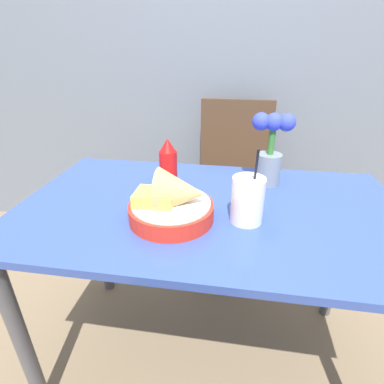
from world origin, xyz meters
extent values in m
plane|color=#7A664C|center=(0.00, 0.00, 0.00)|extent=(12.00, 12.00, 0.00)
cube|color=slate|center=(0.00, 0.98, 1.30)|extent=(7.00, 0.06, 2.60)
cube|color=#334C9E|center=(0.00, 0.00, 0.71)|extent=(1.25, 0.73, 0.02)
cylinder|color=#4C4C51|center=(-0.56, -0.30, 0.35)|extent=(0.05, 0.05, 0.70)
cylinder|color=#4C4C51|center=(-0.56, 0.30, 0.35)|extent=(0.05, 0.05, 0.70)
cylinder|color=#4C4C51|center=(0.56, 0.30, 0.35)|extent=(0.05, 0.05, 0.70)
cylinder|color=#473323|center=(-0.11, 0.45, 0.22)|extent=(0.03, 0.03, 0.44)
cylinder|color=#473323|center=(0.25, 0.45, 0.22)|extent=(0.03, 0.03, 0.44)
cylinder|color=#473323|center=(-0.11, 0.81, 0.22)|extent=(0.03, 0.03, 0.44)
cylinder|color=#473323|center=(0.25, 0.81, 0.22)|extent=(0.03, 0.03, 0.44)
cube|color=#473323|center=(0.07, 0.63, 0.45)|extent=(0.40, 0.40, 0.02)
cube|color=#473323|center=(0.07, 0.82, 0.70)|extent=(0.40, 0.03, 0.47)
cylinder|color=red|center=(-0.10, -0.10, 0.75)|extent=(0.25, 0.25, 0.05)
cylinder|color=white|center=(-0.10, -0.10, 0.78)|extent=(0.23, 0.23, 0.01)
cone|color=tan|center=(-0.07, -0.10, 0.82)|extent=(0.14, 0.14, 0.14)
cube|color=#E5C14C|center=(-0.15, -0.12, 0.80)|extent=(0.11, 0.09, 0.04)
cylinder|color=red|center=(-0.15, 0.09, 0.80)|extent=(0.06, 0.06, 0.15)
cone|color=red|center=(-0.15, 0.09, 0.89)|extent=(0.06, 0.06, 0.05)
cylinder|color=silver|center=(0.12, -0.08, 0.79)|extent=(0.10, 0.10, 0.14)
cylinder|color=black|center=(0.12, -0.08, 0.78)|extent=(0.09, 0.09, 0.11)
cylinder|color=black|center=(0.13, -0.08, 0.86)|extent=(0.01, 0.07, 0.21)
cylinder|color=gray|center=(0.20, 0.21, 0.78)|extent=(0.09, 0.09, 0.12)
cylinder|color=#33722D|center=(0.20, 0.21, 0.89)|extent=(0.02, 0.02, 0.10)
sphere|color=blue|center=(0.20, 0.21, 0.96)|extent=(0.06, 0.06, 0.06)
sphere|color=blue|center=(0.15, 0.21, 0.96)|extent=(0.06, 0.06, 0.06)
sphere|color=blue|center=(0.24, 0.21, 0.96)|extent=(0.06, 0.06, 0.06)
camera|label=1|loc=(0.08, -0.86, 1.20)|focal=28.00mm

